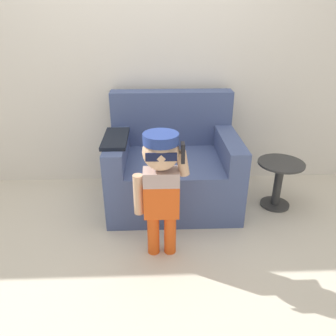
% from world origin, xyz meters
% --- Properties ---
extents(ground_plane, '(10.00, 10.00, 0.00)m').
position_xyz_m(ground_plane, '(0.00, 0.00, 0.00)').
color(ground_plane, beige).
extents(wall_back, '(10.00, 0.05, 2.60)m').
position_xyz_m(wall_back, '(0.00, 0.64, 1.30)').
color(wall_back, silver).
rests_on(wall_back, ground_plane).
extents(armchair, '(1.15, 0.89, 0.97)m').
position_xyz_m(armchair, '(0.20, 0.16, 0.34)').
color(armchair, '#475684').
rests_on(armchair, ground_plane).
extents(person_child, '(0.38, 0.29, 0.93)m').
position_xyz_m(person_child, '(0.08, -0.60, 0.62)').
color(person_child, '#E05119').
rests_on(person_child, ground_plane).
extents(side_table, '(0.40, 0.40, 0.44)m').
position_xyz_m(side_table, '(1.14, 0.01, 0.27)').
color(side_table, '#333333').
rests_on(side_table, ground_plane).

